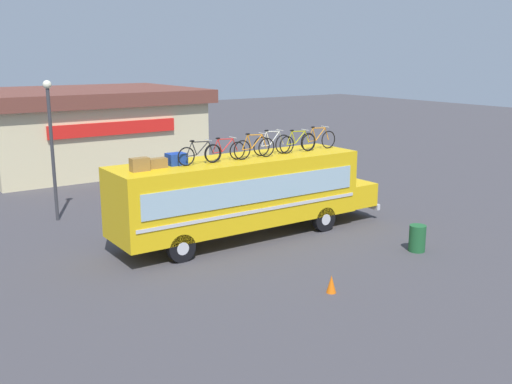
# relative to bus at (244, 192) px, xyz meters

# --- Properties ---
(ground_plane) EXTENTS (120.00, 120.00, 0.00)m
(ground_plane) POSITION_rel_bus_xyz_m (-0.27, 0.00, -1.78)
(ground_plane) COLOR #423F44
(bus) EXTENTS (11.17, 2.55, 3.07)m
(bus) POSITION_rel_bus_xyz_m (0.00, 0.00, 0.00)
(bus) COLOR yellow
(bus) RESTS_ON ground
(luggage_bag_1) EXTENTS (0.61, 0.33, 0.44)m
(luggage_bag_1) POSITION_rel_bus_xyz_m (-4.23, -0.22, 1.51)
(luggage_bag_1) COLOR olive
(luggage_bag_1) RESTS_ON bus
(luggage_bag_2) EXTENTS (0.63, 0.33, 0.33)m
(luggage_bag_2) POSITION_rel_bus_xyz_m (-3.51, -0.03, 1.46)
(luggage_bag_2) COLOR olive
(luggage_bag_2) RESTS_ON bus
(luggage_bag_3) EXTENTS (0.65, 0.53, 0.40)m
(luggage_bag_3) POSITION_rel_bus_xyz_m (-2.72, 0.13, 1.49)
(luggage_bag_3) COLOR #193899
(luggage_bag_3) RESTS_ON bus
(rooftop_bicycle_1) EXTENTS (1.73, 0.44, 0.88)m
(rooftop_bicycle_1) POSITION_rel_bus_xyz_m (-2.02, -0.28, 1.66)
(rooftop_bicycle_1) COLOR black
(rooftop_bicycle_1) RESTS_ON bus
(rooftop_bicycle_2) EXTENTS (1.70, 0.44, 0.88)m
(rooftop_bicycle_2) POSITION_rel_bus_xyz_m (-0.94, -0.19, 1.66)
(rooftop_bicycle_2) COLOR black
(rooftop_bicycle_2) RESTS_ON bus
(rooftop_bicycle_3) EXTENTS (1.79, 0.44, 0.95)m
(rooftop_bicycle_3) POSITION_rel_bus_xyz_m (0.23, -0.34, 1.69)
(rooftop_bicycle_3) COLOR black
(rooftop_bicycle_3) RESTS_ON bus
(rooftop_bicycle_4) EXTENTS (1.75, 0.44, 0.98)m
(rooftop_bicycle_4) POSITION_rel_bus_xyz_m (1.25, -0.07, 1.69)
(rooftop_bicycle_4) COLOR black
(rooftop_bicycle_4) RESTS_ON bus
(rooftop_bicycle_5) EXTENTS (1.77, 0.44, 0.91)m
(rooftop_bicycle_5) POSITION_rel_bus_xyz_m (2.39, -0.17, 1.67)
(rooftop_bicycle_5) COLOR black
(rooftop_bicycle_5) RESTS_ON bus
(rooftop_bicycle_6) EXTENTS (1.79, 0.44, 0.95)m
(rooftop_bicycle_6) POSITION_rel_bus_xyz_m (3.51, -0.08, 1.69)
(rooftop_bicycle_6) COLOR black
(rooftop_bicycle_6) RESTS_ON bus
(roadside_building) EXTENTS (12.93, 10.37, 4.75)m
(roadside_building) POSITION_rel_bus_xyz_m (-0.05, 17.71, 0.65)
(roadside_building) COLOR beige
(roadside_building) RESTS_ON ground
(trash_bin) EXTENTS (0.58, 0.58, 0.95)m
(trash_bin) POSITION_rel_bus_xyz_m (4.12, -4.85, -1.30)
(trash_bin) COLOR #1E592D
(trash_bin) RESTS_ON ground
(traffic_cone) EXTENTS (0.29, 0.29, 0.53)m
(traffic_cone) POSITION_rel_bus_xyz_m (-0.88, -5.96, -1.51)
(traffic_cone) COLOR orange
(traffic_cone) RESTS_ON ground
(street_lamp) EXTENTS (0.34, 0.34, 5.80)m
(street_lamp) POSITION_rel_bus_xyz_m (-5.19, 6.41, 1.76)
(street_lamp) COLOR #38383D
(street_lamp) RESTS_ON ground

